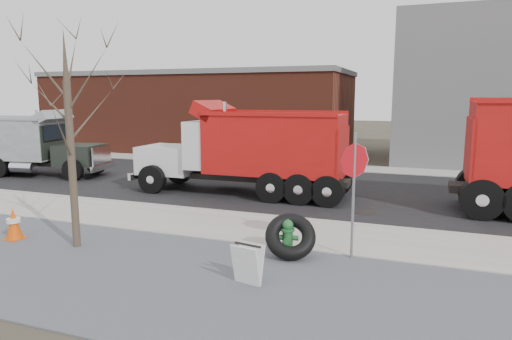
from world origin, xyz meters
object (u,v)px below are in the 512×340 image
at_px(stop_sign, 354,174).
at_px(sandwich_board, 248,264).
at_px(dump_truck_red_b, 249,148).
at_px(dump_truck_grey, 29,143).
at_px(fire_hydrant, 288,240).
at_px(truck_tire, 290,236).

bearing_deg(stop_sign, sandwich_board, -152.42).
distance_m(dump_truck_red_b, dump_truck_grey, 11.13).
xyz_separation_m(fire_hydrant, truck_tire, (0.08, -0.06, 0.11)).
xyz_separation_m(stop_sign, dump_truck_red_b, (-4.65, 5.59, -0.20)).
relative_size(sandwich_board, dump_truck_red_b, 0.10).
distance_m(truck_tire, sandwich_board, 1.80).
height_order(fire_hydrant, truck_tire, truck_tire).
xyz_separation_m(truck_tire, sandwich_board, (-0.35, -1.77, -0.07)).
distance_m(fire_hydrant, dump_truck_red_b, 6.89).
height_order(sandwich_board, dump_truck_grey, dump_truck_grey).
bearing_deg(dump_truck_grey, sandwich_board, -38.10).
bearing_deg(sandwich_board, dump_truck_red_b, 122.58).
distance_m(fire_hydrant, sandwich_board, 1.85).
bearing_deg(stop_sign, dump_truck_grey, 134.18).
bearing_deg(sandwich_board, fire_hydrant, 93.29).
bearing_deg(fire_hydrant, dump_truck_red_b, 107.57).
bearing_deg(fire_hydrant, sandwich_board, -109.42).
xyz_separation_m(truck_tire, stop_sign, (1.32, 0.40, 1.44)).
distance_m(fire_hydrant, stop_sign, 2.12).
relative_size(sandwich_board, dump_truck_grey, 0.12).
height_order(stop_sign, dump_truck_red_b, dump_truck_red_b).
height_order(truck_tire, dump_truck_grey, dump_truck_grey).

